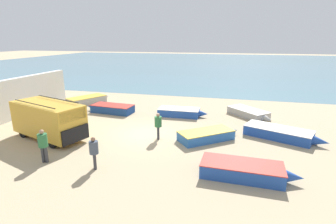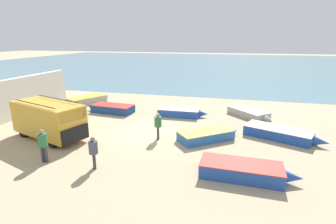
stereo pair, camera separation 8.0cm
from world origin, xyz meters
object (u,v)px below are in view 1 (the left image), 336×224
Objects in this scene: parked_van at (49,119)px; fisherman_1 at (43,143)px; fishing_rowboat_3 at (111,108)px; fishing_rowboat_0 at (249,113)px; fishing_rowboat_6 at (88,100)px; fisherman_2 at (94,150)px; fishing_rowboat_2 at (180,112)px; fisherman_0 at (158,124)px; fishing_rowboat_4 at (245,170)px; fishing_rowboat_1 at (208,135)px; fishing_rowboat_5 at (281,133)px.

fisherman_1 is at bearing -38.10° from parked_van.
fishing_rowboat_3 is 9.42m from fisherman_1.
fishing_rowboat_6 is (-14.90, 0.87, 0.04)m from fishing_rowboat_0.
fishing_rowboat_0 is 2.20× the size of fisherman_2.
fishing_rowboat_2 is 2.39× the size of fisherman_0.
fishing_rowboat_4 is at bearing -50.86° from fisherman_0.
fisherman_0 is (6.60, 1.50, -0.24)m from parked_van.
fisherman_1 reaches higher than fishing_rowboat_6.
fisherman_0 is at bearing 153.19° from fishing_rowboat_1.
fisherman_0 reaches higher than fishing_rowboat_3.
fishing_rowboat_0 is 11.38m from fishing_rowboat_3.
fisherman_0 is at bearing -94.07° from fishing_rowboat_2.
fishing_rowboat_6 is (-14.29, 10.87, -0.00)m from fishing_rowboat_4.
parked_van is 1.10× the size of fishing_rowboat_5.
fisherman_2 is (-1.86, -4.45, -0.03)m from fisherman_0.
parked_van is at bearing -101.01° from fishing_rowboat_0.
fishing_rowboat_4 is (4.76, -8.82, 0.02)m from fishing_rowboat_2.
fishing_rowboat_1 is at bearing -68.71° from fishing_rowboat_0.
fishing_rowboat_5 is at bearing 32.69° from parked_van.
fisherman_1 is at bearing -172.12° from fishing_rowboat_4.
fishing_rowboat_3 is at bearing -4.64° from fisherman_1.
fishing_rowboat_3 reaches higher than fishing_rowboat_5.
fishing_rowboat_1 is at bearing 159.12° from fishing_rowboat_3.
fishing_rowboat_5 is 3.00× the size of fisherman_2.
parked_van is at bearing -63.28° from fisherman_2.
fishing_rowboat_1 is 0.86× the size of fishing_rowboat_4.
fisherman_2 is (3.71, -9.35, 0.64)m from fishing_rowboat_3.
fisherman_0 is at bearing -85.29° from fishing_rowboat_0.
fisherman_0 is (-5.69, -6.48, 0.71)m from fishing_rowboat_0.
fishing_rowboat_4 is at bearing -62.20° from fishing_rowboat_2.
fishing_rowboat_5 is 13.70m from fisherman_1.
fisherman_1 is (4.54, -11.81, 0.72)m from fishing_rowboat_6.
fisherman_0 is at bearing -142.00° from fishing_rowboat_5.
parked_van is 3.30× the size of fisherman_2.
fishing_rowboat_5 is (13.99, 3.51, -0.92)m from parked_van.
fishing_rowboat_6 is at bearing 167.37° from fishing_rowboat_2.
fishing_rowboat_4 reaches higher than fishing_rowboat_2.
fishing_rowboat_4 is at bearing -89.88° from fishing_rowboat_5.
fishing_rowboat_0 is 8.66m from fisherman_0.
fishing_rowboat_2 is 0.92× the size of fishing_rowboat_3.
fishing_rowboat_3 reaches higher than fishing_rowboat_6.
fishing_rowboat_6 is 2.64× the size of fisherman_2.
parked_van reaches higher than fisherman_1.
fishing_rowboat_0 is 0.81× the size of fishing_rowboat_4.
fishing_rowboat_2 is (-2.67, 4.67, 0.01)m from fishing_rowboat_1.
fishing_rowboat_3 is 0.89× the size of fishing_rowboat_5.
fishing_rowboat_5 is (2.31, 5.52, -0.01)m from fishing_rowboat_4.
fishing_rowboat_5 is 17.44m from fishing_rowboat_6.
fishing_rowboat_1 is 5.38m from fishing_rowboat_2.
parked_van is 9.76m from fishing_rowboat_2.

